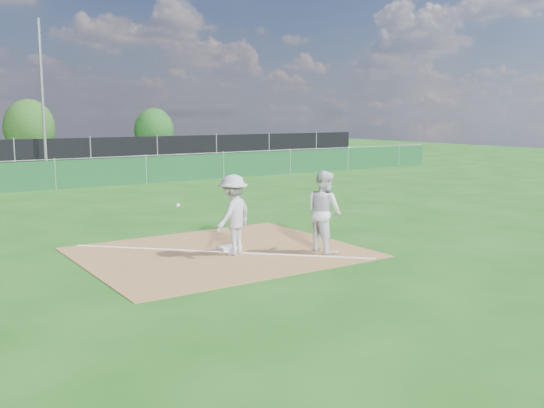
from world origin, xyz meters
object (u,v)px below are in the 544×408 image
Objects in this scene: light_pole at (42,97)px; tree_mid at (29,128)px; first_base at (228,248)px; play_at_first at (233,215)px; runner at (324,211)px; tree_right at (154,131)px; car_right at (84,153)px.

light_pole reaches higher than tree_mid.
play_at_first is (-0.09, -0.42, 0.85)m from first_base.
tree_mid reaches higher than runner.
tree_right is at bearing -18.78° from runner.
car_right is 1.22× the size of tree_right.
tree_mid is 1.17× the size of tree_right.
tree_mid is at bearing 81.31° from light_pole.
runner is at bearing -106.81° from tree_right.
play_at_first is at bearing -110.19° from tree_right.
runner is at bearing -88.70° from light_pole.
tree_right reaches higher than first_base.
play_at_first is 0.50× the size of car_right.
first_base is at bearing 77.51° from play_at_first.
play_at_first reaches higher than first_base.
tree_right reaches higher than runner.
light_pole is at bearing 163.72° from car_right.
tree_right is at bearing 69.71° from first_base.
light_pole reaches higher than play_at_first.
play_at_first is 34.47m from tree_right.
runner is at bearing -36.71° from first_base.
car_right is at bearing -75.02° from tree_mid.
first_base is 33.73m from tree_mid.
tree_mid is (1.30, 34.84, 1.21)m from runner.
play_at_first is 2.06m from runner.
light_pole is 7.19m from car_right.
light_pole is at bearing 86.54° from play_at_first.
first_base is at bearing -95.22° from tree_mid.
car_right is 7.07m from tree_mid.
first_base is 2.36m from runner.
car_right is 8.68m from tree_right.
tree_right is (11.80, 31.92, 1.77)m from first_base.
tree_right is at bearing 44.28° from light_pole.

